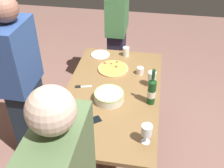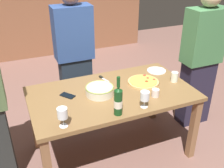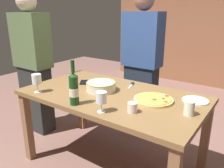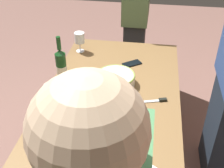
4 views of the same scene
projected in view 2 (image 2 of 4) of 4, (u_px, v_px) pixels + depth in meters
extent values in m
plane|color=#7F594F|center=(112.00, 150.00, 2.95)|extent=(8.00, 8.00, 0.00)
cube|color=brown|center=(112.00, 94.00, 2.61)|extent=(1.60, 0.90, 0.04)
cube|color=#895F3E|center=(194.00, 129.00, 2.72)|extent=(0.07, 0.07, 0.71)
cube|color=#895F3E|center=(34.00, 120.00, 2.85)|extent=(0.07, 0.07, 0.71)
cube|color=#895F3E|center=(154.00, 94.00, 3.36)|extent=(0.07, 0.07, 0.71)
cylinder|color=#E5B36B|center=(143.00, 82.00, 2.77)|extent=(0.32, 0.32, 0.02)
cylinder|color=#F2A847|center=(143.00, 81.00, 2.76)|extent=(0.29, 0.29, 0.01)
cylinder|color=#A83125|center=(154.00, 79.00, 2.78)|extent=(0.03, 0.03, 0.00)
cylinder|color=#A03B18|center=(146.00, 81.00, 2.74)|extent=(0.03, 0.03, 0.00)
cylinder|color=#AF3727|center=(144.00, 75.00, 2.87)|extent=(0.03, 0.03, 0.00)
cylinder|color=#A3281F|center=(148.00, 78.00, 2.81)|extent=(0.03, 0.03, 0.00)
cylinder|color=silver|center=(100.00, 91.00, 2.54)|extent=(0.27, 0.27, 0.08)
torus|color=#8FA84E|center=(100.00, 87.00, 2.52)|extent=(0.27, 0.27, 0.01)
cylinder|color=#14421A|center=(118.00, 103.00, 2.21)|extent=(0.07, 0.07, 0.23)
cone|color=#14421A|center=(118.00, 89.00, 2.15)|extent=(0.07, 0.07, 0.03)
cylinder|color=#14421A|center=(118.00, 82.00, 2.12)|extent=(0.03, 0.03, 0.09)
cylinder|color=#ECE5CC|center=(118.00, 104.00, 2.22)|extent=(0.07, 0.07, 0.07)
cylinder|color=white|center=(64.00, 126.00, 2.11)|extent=(0.07, 0.07, 0.00)
cylinder|color=white|center=(63.00, 122.00, 2.09)|extent=(0.01, 0.01, 0.08)
cylinder|color=white|center=(62.00, 113.00, 2.05)|extent=(0.08, 0.08, 0.09)
cylinder|color=maroon|center=(63.00, 116.00, 2.07)|extent=(0.07, 0.07, 0.02)
cylinder|color=white|center=(144.00, 107.00, 2.36)|extent=(0.06, 0.06, 0.00)
cylinder|color=white|center=(144.00, 103.00, 2.34)|extent=(0.01, 0.01, 0.07)
cylinder|color=white|center=(145.00, 96.00, 2.31)|extent=(0.08, 0.08, 0.08)
cylinder|color=silver|center=(174.00, 77.00, 2.78)|extent=(0.07, 0.07, 0.10)
cylinder|color=silver|center=(155.00, 93.00, 2.51)|extent=(0.07, 0.07, 0.08)
cylinder|color=white|center=(156.00, 71.00, 3.03)|extent=(0.21, 0.21, 0.01)
cube|color=black|center=(68.00, 96.00, 2.53)|extent=(0.14, 0.16, 0.01)
cube|color=silver|center=(105.00, 80.00, 2.82)|extent=(0.05, 0.12, 0.01)
cube|color=black|center=(101.00, 77.00, 2.87)|extent=(0.04, 0.06, 0.02)
cube|color=#1D2835|center=(77.00, 88.00, 3.37)|extent=(0.38, 0.20, 0.83)
cube|color=#2D4986|center=(73.00, 33.00, 3.03)|extent=(0.44, 0.24, 0.62)
cube|color=#252135|center=(195.00, 92.00, 3.27)|extent=(0.37, 0.20, 0.82)
cube|color=#427A4A|center=(205.00, 36.00, 2.93)|extent=(0.44, 0.24, 0.62)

